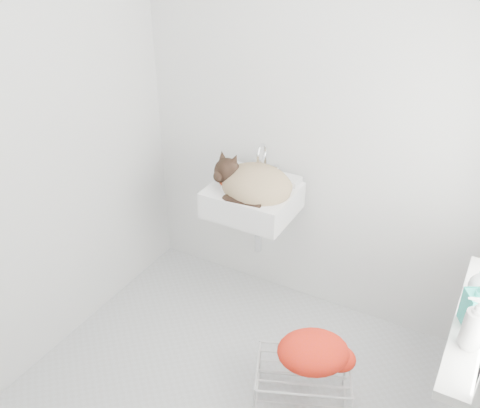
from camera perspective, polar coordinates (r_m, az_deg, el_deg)
The scene contains 12 objects.
floor at distance 2.95m, azimuth -1.03°, elevation -20.55°, with size 2.20×2.00×0.02m, color #ACADAE.
back_wall at distance 2.97m, azimuth 8.51°, elevation 9.44°, with size 2.20×0.02×2.50m, color silver.
left_wall at distance 2.80m, azimuth -21.32°, elevation 6.44°, with size 0.02×2.00×2.50m, color silver.
windowsill at distance 2.32m, azimuth 24.20°, elevation -11.69°, with size 0.16×0.88×0.04m, color white.
sink at distance 3.01m, azimuth 1.37°, elevation 1.73°, with size 0.48×0.42×0.19m, color white.
faucet at distance 3.09m, azimuth 2.96°, elevation 5.40°, with size 0.18×0.12×0.18m, color silver, non-canonical shape.
cat at distance 2.97m, azimuth 1.44°, elevation 2.22°, with size 0.47×0.40×0.27m.
wire_rack at distance 2.83m, azimuth 6.76°, elevation -18.87°, with size 0.46×0.32×0.27m, color silver.
towel at distance 2.74m, azimuth 7.87°, elevation -16.27°, with size 0.36×0.26×0.15m, color red.
bottle_a at distance 2.18m, azimuth 23.46°, elevation -13.93°, with size 0.07×0.07×0.19m, color silver.
bottle_b at distance 2.28m, azimuth 23.93°, elevation -11.81°, with size 0.10×0.10×0.22m, color teal.
bottle_c at distance 2.43m, azimuth 24.54°, elevation -9.06°, with size 0.11×0.11×0.15m, color silver.
Camera 1 is at (0.95, -1.62, 2.27)m, focal length 39.36 mm.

